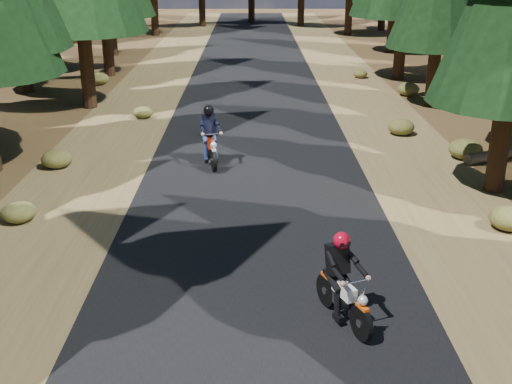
% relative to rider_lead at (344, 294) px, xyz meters
% --- Properties ---
extents(ground, '(120.00, 120.00, 0.00)m').
position_rel_rider_lead_xyz_m(ground, '(-1.39, 1.65, -0.52)').
color(ground, '#492F1A').
rests_on(ground, ground).
extents(road, '(6.00, 100.00, 0.01)m').
position_rel_rider_lead_xyz_m(road, '(-1.39, 6.65, -0.51)').
color(road, black).
rests_on(road, ground).
extents(shoulder_l, '(3.20, 100.00, 0.01)m').
position_rel_rider_lead_xyz_m(shoulder_l, '(-5.99, 6.65, -0.51)').
color(shoulder_l, brown).
rests_on(shoulder_l, ground).
extents(shoulder_r, '(3.20, 100.00, 0.01)m').
position_rel_rider_lead_xyz_m(shoulder_r, '(3.21, 6.65, -0.51)').
color(shoulder_r, brown).
rests_on(shoulder_r, ground).
extents(understory_shrubs, '(14.52, 29.37, 0.58)m').
position_rel_rider_lead_xyz_m(understory_shrubs, '(-0.02, 8.38, -0.26)').
color(understory_shrubs, '#474C1E').
rests_on(understory_shrubs, ground).
extents(rider_lead, '(1.13, 1.79, 1.53)m').
position_rel_rider_lead_xyz_m(rider_lead, '(0.00, 0.00, 0.00)').
color(rider_lead, white).
rests_on(rider_lead, road).
extents(rider_follow, '(0.93, 1.96, 1.68)m').
position_rel_rider_lead_xyz_m(rider_follow, '(-2.63, 8.30, 0.05)').
color(rider_follow, '#9B220A').
rests_on(rider_follow, road).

